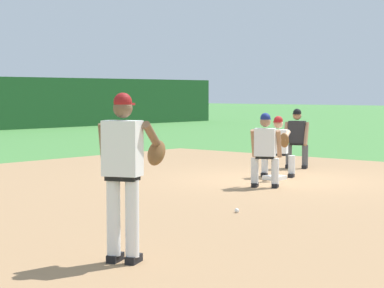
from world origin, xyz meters
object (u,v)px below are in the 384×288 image
first_baseman (278,144)px  baserunner (265,147)px  baseball (237,211)px  pitcher (125,167)px  umpire (297,136)px  first_base_bag (275,178)px

first_baseman → baserunner: baserunner is taller
baseball → pitcher: bearing=-161.9°
baserunner → pitcher: bearing=-157.6°
umpire → baserunner: bearing=-156.2°
pitcher → first_baseman: (7.90, 3.40, -0.33)m
first_baseman → umpire: 2.01m
pitcher → baserunner: 6.77m
baserunner → umpire: bearing=23.8°
first_base_bag → baserunner: baserunner is taller
pitcher → baseball: bearing=18.1°
first_base_bag → baseball: (-3.99, -2.06, -0.01)m
first_baseman → umpire: size_ratio=0.92×
first_base_bag → baseball: bearing=-152.7°
baserunner → umpire: size_ratio=1.00×
first_base_bag → pitcher: size_ratio=0.20×
baseball → pitcher: size_ratio=0.04×
first_baseman → first_base_bag: bearing=-154.6°
first_base_bag → baserunner: bearing=-153.3°
first_base_bag → umpire: umpire is taller
baseball → first_baseman: bearing=27.1°
pitcher → first_base_bag: bearing=23.1°
pitcher → first_baseman: 8.60m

